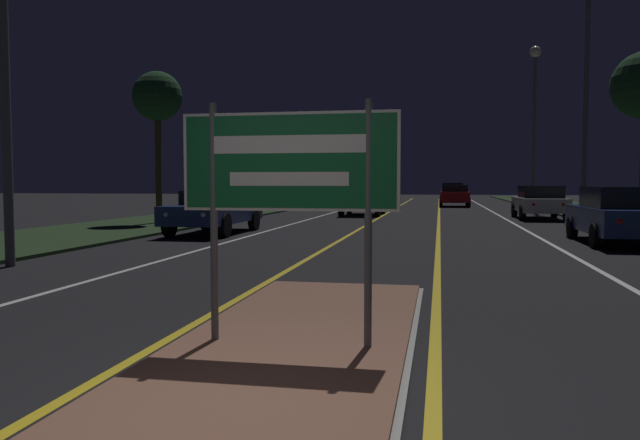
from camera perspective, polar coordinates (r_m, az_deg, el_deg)
ground_plane at (r=4.36m, az=-8.46°, el=-17.97°), size 160.00×160.00×0.00m
median_island at (r=5.93m, az=-2.80°, el=-11.70°), size 2.28×7.14×0.10m
verge_left at (r=26.23m, az=-13.59°, el=-0.05°), size 5.00×100.00×0.08m
centre_line_yellow_left at (r=29.00m, az=5.55°, el=0.28°), size 0.12×70.00×0.01m
centre_line_yellow_right at (r=28.87m, az=10.81°, el=0.22°), size 0.12×70.00×0.01m
lane_line_white_left at (r=29.40m, az=-0.03°, el=0.34°), size 0.12×70.00×0.01m
lane_line_white_right at (r=29.01m, az=16.49°, el=0.16°), size 0.12×70.00×0.01m
edge_line_white_left at (r=30.11m, az=-5.64°, el=0.39°), size 0.10×70.00×0.01m
edge_line_white_right at (r=29.46m, az=22.31°, el=0.09°), size 0.10×70.00×0.01m
highway_sign at (r=5.72m, az=-2.86°, el=4.31°), size 2.03×0.07×2.23m
streetlight_right_near at (r=25.04m, az=23.28°, el=16.01°), size 0.60×0.60×10.66m
streetlight_right_far at (r=36.89m, az=19.02°, el=10.65°), size 0.62×0.62×9.08m
car_receding_0 at (r=17.95m, az=25.61°, el=0.48°), size 1.88×4.58×1.49m
car_receding_1 at (r=28.85m, az=19.43°, el=1.62°), size 1.97×4.73×1.46m
car_receding_2 at (r=42.44m, az=12.20°, el=2.24°), size 1.99×4.24×1.44m
car_receding_3 at (r=52.58m, az=11.99°, el=2.53°), size 1.99×4.28×1.58m
car_approaching_0 at (r=19.85m, az=-9.58°, el=0.92°), size 1.92×4.72×1.34m
car_approaching_1 at (r=30.62m, az=3.96°, el=1.83°), size 1.94×4.43×1.39m
car_approaching_2 at (r=39.78m, az=5.17°, el=2.24°), size 1.91×4.60×1.48m
roadside_palm_left at (r=24.57m, az=-14.64°, el=10.67°), size 1.85×1.85×5.68m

